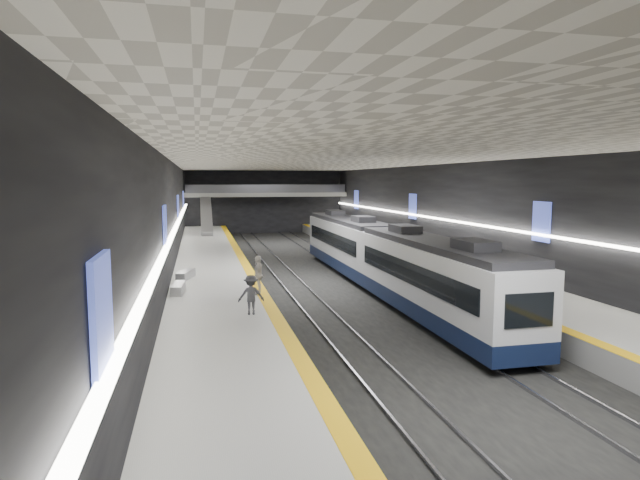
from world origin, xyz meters
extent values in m
plane|color=black|center=(0.00, 0.00, 0.00)|extent=(70.00, 70.00, 0.00)
cube|color=beige|center=(0.00, 0.00, 8.00)|extent=(20.00, 70.00, 0.04)
cube|color=black|center=(-10.00, 0.00, 4.00)|extent=(0.04, 70.00, 8.00)
cube|color=black|center=(10.00, 0.00, 4.00)|extent=(0.04, 70.00, 8.00)
cube|color=black|center=(0.00, 35.00, 4.00)|extent=(20.00, 0.04, 8.00)
cube|color=slate|center=(-7.50, 0.00, 0.50)|extent=(5.00, 70.00, 1.00)
cube|color=#ABABA6|center=(-7.50, 0.00, 1.01)|extent=(5.00, 70.00, 0.02)
cube|color=#FAB80D|center=(-5.30, 0.00, 1.02)|extent=(0.60, 70.00, 0.02)
cube|color=slate|center=(7.50, 0.00, 0.50)|extent=(5.00, 70.00, 1.00)
cube|color=#ABABA6|center=(7.50, 0.00, 1.01)|extent=(5.00, 70.00, 0.02)
cube|color=#FAB80D|center=(5.30, 0.00, 1.02)|extent=(0.60, 70.00, 0.02)
cube|color=gray|center=(-3.22, 0.00, 0.06)|extent=(0.08, 70.00, 0.12)
cube|color=gray|center=(-1.78, 0.00, 0.06)|extent=(0.08, 70.00, 0.12)
cube|color=gray|center=(1.78, 0.00, 0.06)|extent=(0.08, 70.00, 0.12)
cube|color=gray|center=(3.22, 0.00, 0.06)|extent=(0.08, 70.00, 0.12)
cube|color=#0E1835|center=(2.50, -10.43, 0.75)|extent=(2.65, 15.00, 0.80)
cube|color=silver|center=(2.50, -10.43, 2.40)|extent=(2.65, 15.00, 2.50)
cube|color=black|center=(2.50, -10.43, 3.80)|extent=(2.44, 14.25, 0.30)
cube|color=black|center=(2.50, -10.43, 2.45)|extent=(2.69, 13.20, 1.00)
cube|color=black|center=(2.50, -17.95, 2.35)|extent=(1.85, 0.05, 1.20)
cube|color=#0E1835|center=(2.50, 4.57, 0.75)|extent=(2.65, 15.00, 0.80)
cube|color=silver|center=(2.50, 4.57, 2.40)|extent=(2.65, 15.00, 2.50)
cube|color=black|center=(2.50, 4.57, 3.80)|extent=(2.44, 14.25, 0.30)
cube|color=black|center=(2.50, 4.57, 2.45)|extent=(2.69, 13.20, 1.00)
cube|color=black|center=(2.50, -2.95, 2.35)|extent=(1.85, 0.05, 1.20)
cube|color=#4354C9|center=(-9.92, -25.00, 4.50)|extent=(0.10, 1.50, 2.20)
cube|color=#4354C9|center=(-9.92, -8.00, 4.50)|extent=(0.10, 1.50, 2.20)
cube|color=#4354C9|center=(-9.92, 10.00, 4.50)|extent=(0.10, 1.50, 2.20)
cube|color=#4354C9|center=(-9.92, 27.00, 4.50)|extent=(0.10, 1.50, 2.20)
cube|color=#4354C9|center=(9.92, -8.00, 4.50)|extent=(0.10, 1.50, 2.20)
cube|color=#4354C9|center=(9.92, 10.00, 4.50)|extent=(0.10, 1.50, 2.20)
cube|color=#4354C9|center=(9.92, 27.00, 4.50)|extent=(0.10, 1.50, 2.20)
cube|color=white|center=(-9.80, 0.00, 3.80)|extent=(0.25, 68.60, 0.12)
cube|color=white|center=(9.80, 0.00, 3.80)|extent=(0.25, 68.60, 0.12)
cube|color=gray|center=(0.00, 33.00, 5.00)|extent=(20.00, 3.00, 0.50)
cube|color=#47474C|center=(0.00, 31.55, 5.75)|extent=(19.60, 0.08, 1.00)
cube|color=#99999E|center=(-7.50, 26.00, 2.90)|extent=(1.20, 7.50, 3.92)
cube|color=#99999E|center=(-9.50, -5.85, 1.25)|extent=(0.72, 2.07, 0.50)
cube|color=#99999E|center=(-9.19, -1.84, 1.24)|extent=(1.12, 2.05, 0.48)
cube|color=#99999E|center=(9.50, 5.66, 1.22)|extent=(0.87, 1.86, 0.44)
imported|color=#AB473F|center=(6.19, -13.38, 1.98)|extent=(0.48, 0.72, 1.97)
imported|color=silver|center=(-5.51, -7.06, 1.98)|extent=(0.66, 1.21, 1.96)
imported|color=#3A3B42|center=(-6.28, -11.13, 1.85)|extent=(1.14, 0.70, 1.71)
camera|label=1|loc=(-8.42, -33.69, 6.74)|focal=30.00mm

